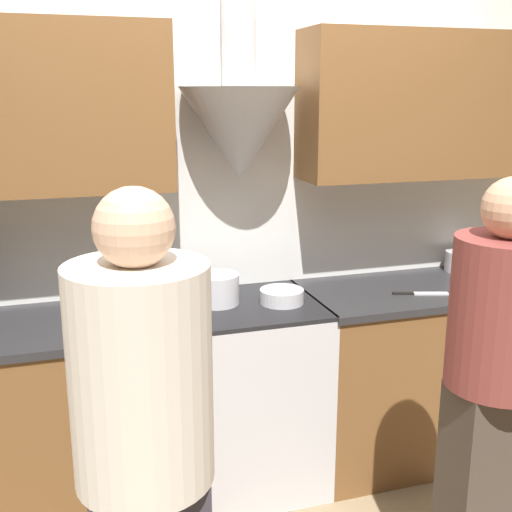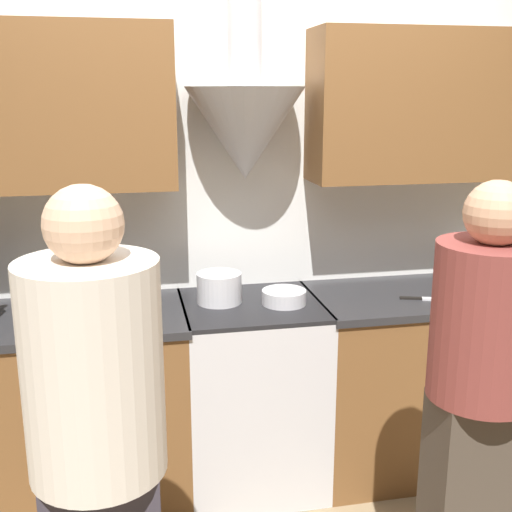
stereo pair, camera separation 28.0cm
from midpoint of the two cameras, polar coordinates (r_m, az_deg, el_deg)
wall_back at (r=3.08m, az=0.49°, el=7.19°), size 8.40×0.55×2.60m
counter_left at (r=3.09m, az=-18.00°, el=-13.40°), size 1.52×0.62×0.92m
counter_right at (r=3.48m, az=18.03°, el=-10.21°), size 1.30×0.62×0.92m
stove_range at (r=3.14m, az=2.23°, el=-12.14°), size 0.64×0.60×0.92m
stock_pot at (r=2.95m, az=-0.59°, el=-2.88°), size 0.21×0.21×0.14m
mixing_bowl at (r=2.96m, az=5.23°, el=-3.69°), size 0.20×0.20×0.06m
orange_fruit at (r=3.39m, az=21.22°, el=-2.04°), size 0.09×0.09×0.09m
saucepan at (r=3.61m, az=21.41°, el=-0.94°), size 0.17×0.17×0.11m
chefs_knife at (r=3.16m, az=17.65°, el=-3.70°), size 0.26×0.11×0.01m
person_foreground_left at (r=1.79m, az=-9.20°, el=-18.00°), size 0.36×0.36×1.66m
person_foreground_right at (r=2.29m, az=22.66°, el=-12.07°), size 0.35×0.35×1.61m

